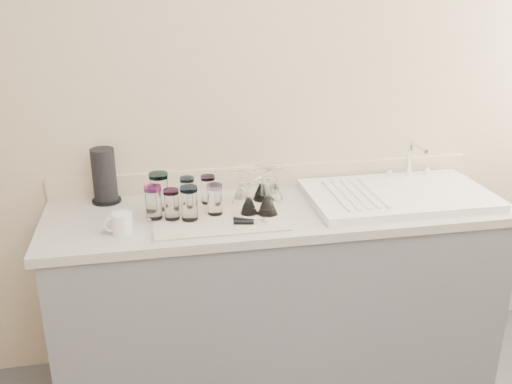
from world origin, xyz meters
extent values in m
cube|color=#C1AC8A|center=(0.00, 1.50, 1.25)|extent=(3.50, 0.04, 2.50)
cube|color=slate|center=(0.00, 1.20, 0.43)|extent=(2.00, 0.60, 0.86)
cube|color=gray|center=(0.00, 1.20, 0.88)|extent=(2.06, 0.62, 0.04)
cube|color=white|center=(0.55, 1.20, 0.92)|extent=(0.82, 0.50, 0.03)
cylinder|color=silver|center=(0.69, 1.40, 1.03)|extent=(0.02, 0.02, 0.18)
cylinder|color=silver|center=(0.69, 1.32, 1.10)|extent=(0.02, 0.16, 0.02)
cylinder|color=silver|center=(0.59, 1.40, 0.96)|extent=(0.03, 0.03, 0.04)
cylinder|color=silver|center=(0.79, 1.40, 0.96)|extent=(0.03, 0.03, 0.04)
cube|color=beige|center=(-0.29, 1.16, 0.90)|extent=(0.55, 0.42, 0.01)
cylinder|color=white|center=(-0.53, 1.27, 0.98)|extent=(0.08, 0.08, 0.14)
cylinder|color=#128C78|center=(-0.53, 1.27, 1.06)|extent=(0.08, 0.08, 0.02)
cylinder|color=white|center=(-0.40, 1.29, 0.96)|extent=(0.06, 0.06, 0.11)
cylinder|color=#379ABD|center=(-0.40, 1.29, 1.03)|extent=(0.06, 0.06, 0.02)
cylinder|color=white|center=(-0.31, 1.29, 0.96)|extent=(0.06, 0.06, 0.11)
cylinder|color=#7042A2|center=(-0.31, 1.29, 1.03)|extent=(0.06, 0.06, 0.02)
cylinder|color=white|center=(-0.48, 1.14, 0.96)|extent=(0.06, 0.06, 0.11)
cylinder|color=#C5269B|center=(-0.48, 1.14, 1.03)|extent=(0.07, 0.07, 0.02)
cylinder|color=white|center=(-0.41, 1.12, 0.97)|extent=(0.07, 0.07, 0.13)
cylinder|color=blue|center=(-0.41, 1.12, 1.04)|extent=(0.07, 0.07, 0.02)
cylinder|color=white|center=(-0.30, 1.16, 0.97)|extent=(0.06, 0.06, 0.12)
cylinder|color=#A789D2|center=(-0.30, 1.16, 1.03)|extent=(0.07, 0.07, 0.02)
cylinder|color=white|center=(-0.55, 1.16, 0.97)|extent=(0.07, 0.07, 0.12)
cylinder|color=#DD20A1|center=(-0.55, 1.16, 1.04)|extent=(0.07, 0.07, 0.02)
cone|color=white|center=(-0.17, 1.26, 0.94)|extent=(0.08, 0.08, 0.07)
cylinder|color=white|center=(-0.17, 1.26, 1.01)|extent=(0.01, 0.01, 0.06)
cylinder|color=white|center=(-0.17, 1.26, 1.04)|extent=(0.08, 0.08, 0.01)
cone|color=white|center=(-0.07, 1.29, 0.95)|extent=(0.08, 0.08, 0.08)
cylinder|color=white|center=(-0.07, 1.29, 1.02)|extent=(0.01, 0.01, 0.06)
cylinder|color=white|center=(-0.07, 1.29, 1.05)|extent=(0.08, 0.08, 0.01)
cone|color=white|center=(-0.16, 1.14, 0.94)|extent=(0.08, 0.08, 0.07)
cylinder|color=white|center=(-0.16, 1.14, 1.01)|extent=(0.01, 0.01, 0.06)
cylinder|color=white|center=(-0.16, 1.14, 1.04)|extent=(0.08, 0.08, 0.01)
cone|color=white|center=(-0.08, 1.12, 0.95)|extent=(0.09, 0.09, 0.08)
cylinder|color=white|center=(-0.08, 1.12, 1.02)|extent=(0.01, 0.01, 0.07)
cylinder|color=white|center=(-0.08, 1.12, 1.06)|extent=(0.09, 0.09, 0.01)
cone|color=white|center=(-0.01, 1.30, 0.95)|extent=(0.09, 0.09, 0.08)
cylinder|color=white|center=(-0.01, 1.30, 1.02)|extent=(0.01, 0.01, 0.06)
cylinder|color=white|center=(-0.01, 1.30, 1.06)|extent=(0.09, 0.09, 0.01)
cube|color=silver|center=(-0.13, 1.02, 0.92)|extent=(0.06, 0.04, 0.02)
cylinder|color=black|center=(-0.18, 1.03, 0.92)|extent=(0.11, 0.04, 0.02)
cylinder|color=black|center=(-0.18, 1.05, 0.92)|extent=(0.11, 0.07, 0.02)
cylinder|color=silver|center=(-0.68, 1.06, 0.94)|extent=(0.09, 0.09, 0.08)
torus|color=silver|center=(-0.72, 1.05, 0.94)|extent=(0.06, 0.02, 0.06)
cylinder|color=black|center=(-0.76, 1.42, 0.91)|extent=(0.13, 0.13, 0.01)
cylinder|color=black|center=(-0.76, 1.42, 1.03)|extent=(0.11, 0.11, 0.24)
camera|label=1|loc=(-0.55, -1.07, 1.87)|focal=40.00mm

